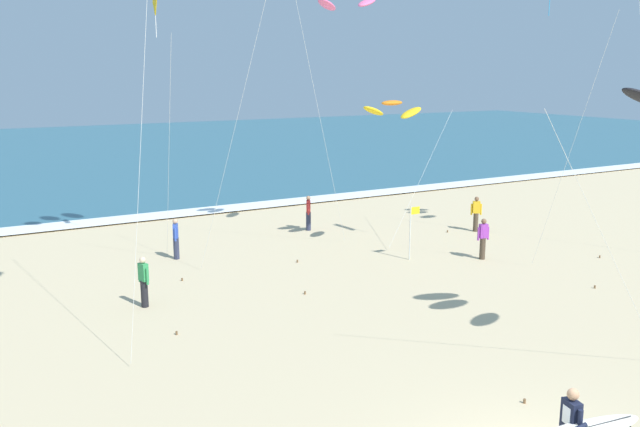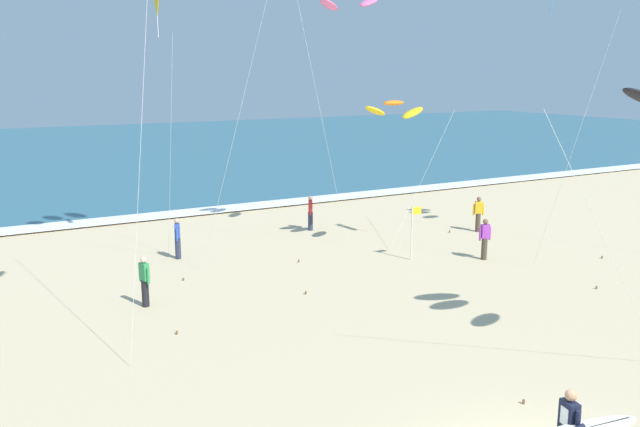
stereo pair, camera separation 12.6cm
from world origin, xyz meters
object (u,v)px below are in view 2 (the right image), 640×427
object	(u,v)px
bystander_yellow_top	(478,214)
bystander_red_top	(310,213)
bystander_green_top	(145,281)
bystander_purple_top	(485,239)
lifeguard_flag	(413,227)
kite_arc_scarlet_mid	(348,1)
bystander_blue_top	(178,238)
kite_arc_amber_low	(394,109)
kite_diamond_golden_distant	(158,15)

from	to	relation	value
bystander_yellow_top	bystander_red_top	bearing A→B (deg)	149.08
bystander_green_top	bystander_purple_top	bearing A→B (deg)	-4.55
bystander_yellow_top	lifeguard_flag	size ratio (longest dim) A/B	0.76
kite_arc_scarlet_mid	bystander_yellow_top	xyz separation A→B (m)	(6.15, -1.24, -8.95)
kite_arc_scarlet_mid	bystander_blue_top	distance (m)	11.40
bystander_purple_top	bystander_blue_top	world-z (taller)	same
kite_arc_scarlet_mid	bystander_purple_top	xyz separation A→B (m)	(3.22, -4.86, -8.95)
kite_arc_amber_low	kite_arc_scarlet_mid	bearing A→B (deg)	112.30
lifeguard_flag	kite_arc_scarlet_mid	bearing A→B (deg)	102.75
bystander_red_top	lifeguard_flag	bearing A→B (deg)	-79.77
bystander_purple_top	lifeguard_flag	xyz separation A→B (m)	(-2.42, 1.31, 0.45)
bystander_green_top	bystander_yellow_top	bearing A→B (deg)	9.44
kite_arc_scarlet_mid	kite_diamond_golden_distant	world-z (taller)	kite_arc_scarlet_mid
kite_arc_amber_low	bystander_green_top	world-z (taller)	kite_arc_amber_low
bystander_blue_top	kite_arc_amber_low	bearing A→B (deg)	-20.70
bystander_yellow_top	bystander_purple_top	bearing A→B (deg)	-128.96
kite_diamond_golden_distant	bystander_green_top	xyz separation A→B (m)	(-2.28, -5.19, -8.23)
bystander_yellow_top	bystander_blue_top	world-z (taller)	same
bystander_yellow_top	bystander_purple_top	size ratio (longest dim) A/B	1.00
bystander_purple_top	kite_arc_scarlet_mid	bearing A→B (deg)	123.59
kite_diamond_golden_distant	bystander_purple_top	bearing A→B (deg)	-30.69
bystander_blue_top	lifeguard_flag	size ratio (longest dim) A/B	0.76
bystander_red_top	bystander_purple_top	world-z (taller)	same
kite_arc_scarlet_mid	lifeguard_flag	distance (m)	9.24
bystander_blue_top	lifeguard_flag	distance (m)	9.00
kite_arc_scarlet_mid	kite_diamond_golden_distant	xyz separation A→B (m)	(-7.22, 1.34, -0.71)
kite_arc_scarlet_mid	bystander_purple_top	world-z (taller)	kite_arc_scarlet_mid
kite_arc_amber_low	bystander_blue_top	world-z (taller)	kite_arc_amber_low
kite_arc_scarlet_mid	bystander_red_top	bearing A→B (deg)	96.77
kite_arc_amber_low	kite_diamond_golden_distant	size ratio (longest dim) A/B	0.59
bystander_blue_top	lifeguard_flag	bearing A→B (deg)	-29.73
kite_arc_amber_low	bystander_red_top	world-z (taller)	kite_arc_amber_low
kite_arc_amber_low	lifeguard_flag	bearing A→B (deg)	-91.54
kite_arc_amber_low	bystander_green_top	distance (m)	11.55
bystander_green_top	kite_diamond_golden_distant	bearing A→B (deg)	66.27
lifeguard_flag	bystander_purple_top	bearing A→B (deg)	-28.43
kite_arc_scarlet_mid	kite_diamond_golden_distant	distance (m)	7.38
kite_diamond_golden_distant	lifeguard_flag	bearing A→B (deg)	-31.35
kite_diamond_golden_distant	bystander_purple_top	xyz separation A→B (m)	(10.45, -6.20, -8.23)
kite_arc_scarlet_mid	bystander_blue_top	xyz separation A→B (m)	(-7.00, 0.91, -8.95)
bystander_green_top	lifeguard_flag	xyz separation A→B (m)	(10.30, 0.30, 0.45)
kite_diamond_golden_distant	lifeguard_flag	world-z (taller)	kite_diamond_golden_distant
kite_arc_scarlet_mid	bystander_blue_top	world-z (taller)	kite_arc_scarlet_mid
bystander_blue_top	lifeguard_flag	world-z (taller)	lifeguard_flag
kite_arc_amber_low	bystander_blue_top	xyz separation A→B (m)	(-7.84, 2.96, -4.83)
kite_diamond_golden_distant	bystander_blue_top	world-z (taller)	kite_diamond_golden_distant
bystander_purple_top	bystander_yellow_top	bearing A→B (deg)	51.04
kite_arc_amber_low	kite_diamond_golden_distant	bearing A→B (deg)	157.16
kite_diamond_golden_distant	bystander_red_top	size ratio (longest dim) A/B	6.33
kite_arc_amber_low	lifeguard_flag	xyz separation A→B (m)	(-0.04, -1.49, -4.37)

